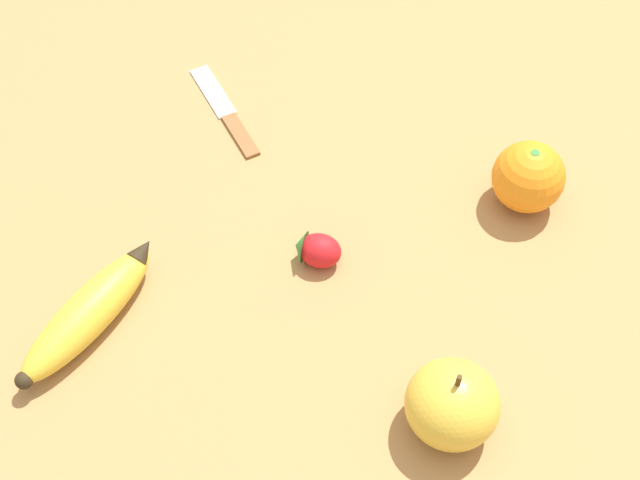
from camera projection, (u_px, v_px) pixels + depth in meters
name	position (u px, v px, depth m)	size (l,w,h in m)	color
ground_plane	(332.00, 279.00, 0.87)	(3.00, 3.00, 0.00)	#A87A47
banana	(89.00, 312.00, 0.82)	(0.19, 0.06, 0.04)	gold
orange	(528.00, 177.00, 0.90)	(0.07, 0.07, 0.07)	orange
strawberry	(317.00, 250.00, 0.87)	(0.04, 0.05, 0.03)	red
apple	(452.00, 404.00, 0.75)	(0.08, 0.08, 0.09)	gold
paring_knife	(227.00, 113.00, 1.00)	(0.11, 0.14, 0.01)	silver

